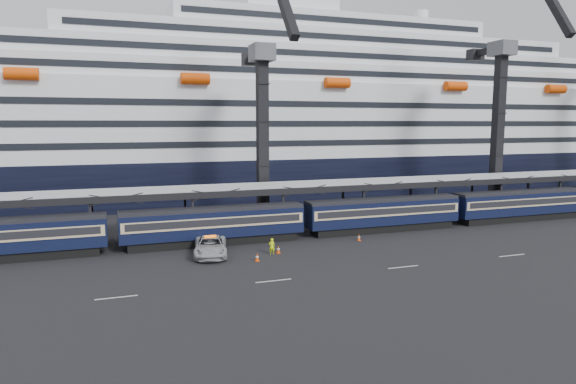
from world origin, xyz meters
The scene contains 11 objects.
ground centered at (0.00, 0.00, 0.00)m, with size 260.00×260.00×0.00m, color black.
train centered at (-4.65, 10.00, 2.20)m, with size 133.05×3.00×4.05m.
canopy centered at (0.00, 14.00, 5.25)m, with size 130.00×6.25×5.53m.
cruise_ship centered at (-1.08, 45.99, 12.34)m, with size 214.09×28.84×34.00m.
crane_dark_near centered at (-20.00, 18.59, 11.93)m, with size 4.50×17.75×35.08m.
crane_dark_mid centered at (15.00, 17.59, 13.36)m, with size 4.50×18.24×39.64m.
pickup_truck centered at (-29.26, 5.51, 0.91)m, with size 3.00×6.52×1.81m, color #9FA2A6.
worker centered at (-23.59, 4.06, 0.79)m, with size 0.58×0.38×1.59m, color #E3FB0D.
traffic_cone_b centered at (-22.86, 4.27, 0.38)m, with size 0.39×0.39×0.78m.
traffic_cone_c centered at (-25.59, 2.18, 0.38)m, with size 0.38×0.38×0.76m.
traffic_cone_d centered at (-12.93, 6.53, 0.36)m, with size 0.36×0.36×0.72m.
Camera 1 is at (-38.15, -42.00, 12.58)m, focal length 32.00 mm.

